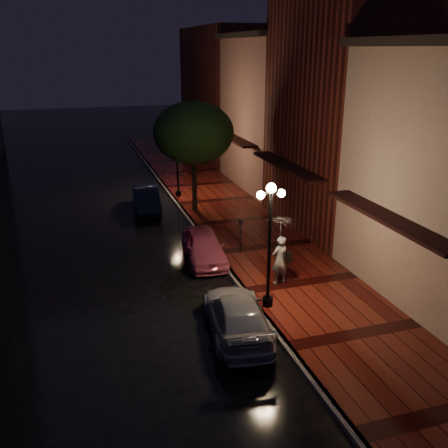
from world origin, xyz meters
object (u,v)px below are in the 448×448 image
object	(u,v)px
pink_car	(204,246)
woman_with_umbrella	(281,240)
streetlamp_far	(177,155)
street_tree	(194,135)
navy_car	(146,199)
parking_meter	(240,232)
streetlamp_near	(270,238)
silver_car	(237,315)

from	to	relation	value
pink_car	woman_with_umbrella	bearing A→B (deg)	-52.60
streetlamp_far	street_tree	xyz separation A→B (m)	(0.26, -3.01, 1.64)
navy_car	parking_meter	distance (m)	8.00
pink_car	navy_car	world-z (taller)	navy_car
streetlamp_near	silver_car	distance (m)	2.71
street_tree	woman_with_umbrella	distance (m)	9.85
streetlamp_far	parking_meter	size ratio (longest dim) A/B	2.87
street_tree	navy_car	world-z (taller)	street_tree
street_tree	parking_meter	world-z (taller)	street_tree
street_tree	woman_with_umbrella	world-z (taller)	street_tree
streetlamp_far	silver_car	xyz separation A→B (m)	(-1.49, -15.11, -1.98)
streetlamp_far	silver_car	bearing A→B (deg)	-95.62
pink_car	streetlamp_near	bearing A→B (deg)	-73.43
streetlamp_far	woman_with_umbrella	xyz separation A→B (m)	(1.06, -12.54, -0.72)
navy_car	silver_car	distance (m)	13.31
streetlamp_far	parking_meter	distance (m)	9.44
woman_with_umbrella	street_tree	bearing A→B (deg)	-96.86
woman_with_umbrella	parking_meter	size ratio (longest dim) A/B	1.74
streetlamp_near	streetlamp_far	bearing A→B (deg)	90.00
pink_car	parking_meter	xyz separation A→B (m)	(1.63, 0.08, 0.41)
street_tree	parking_meter	distance (m)	7.05
parking_meter	streetlamp_far	bearing A→B (deg)	80.65
street_tree	woman_with_umbrella	size ratio (longest dim) A/B	2.22
silver_car	parking_meter	xyz separation A→B (m)	(2.14, 5.82, 0.43)
pink_car	parking_meter	bearing A→B (deg)	7.50
streetlamp_near	navy_car	xyz separation A→B (m)	(-2.21, 12.17, -1.94)
silver_car	pink_car	bearing A→B (deg)	-87.03
street_tree	streetlamp_near	bearing A→B (deg)	-91.35
silver_car	streetlamp_far	bearing A→B (deg)	-87.63
streetlamp_far	pink_car	bearing A→B (deg)	-95.99
silver_car	street_tree	bearing A→B (deg)	-90.22
pink_car	street_tree	bearing A→B (deg)	83.52
navy_car	woman_with_umbrella	bearing A→B (deg)	-67.78
street_tree	silver_car	distance (m)	12.75
silver_car	woman_with_umbrella	distance (m)	3.83
streetlamp_near	street_tree	xyz separation A→B (m)	(0.26, 10.99, 1.64)
pink_car	woman_with_umbrella	size ratio (longest dim) A/B	1.47
pink_car	parking_meter	size ratio (longest dim) A/B	2.55
pink_car	navy_car	distance (m)	7.65
navy_car	parking_meter	xyz separation A→B (m)	(2.86, -7.46, 0.39)
street_tree	navy_car	distance (m)	4.50
navy_car	woman_with_umbrella	size ratio (longest dim) A/B	1.55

